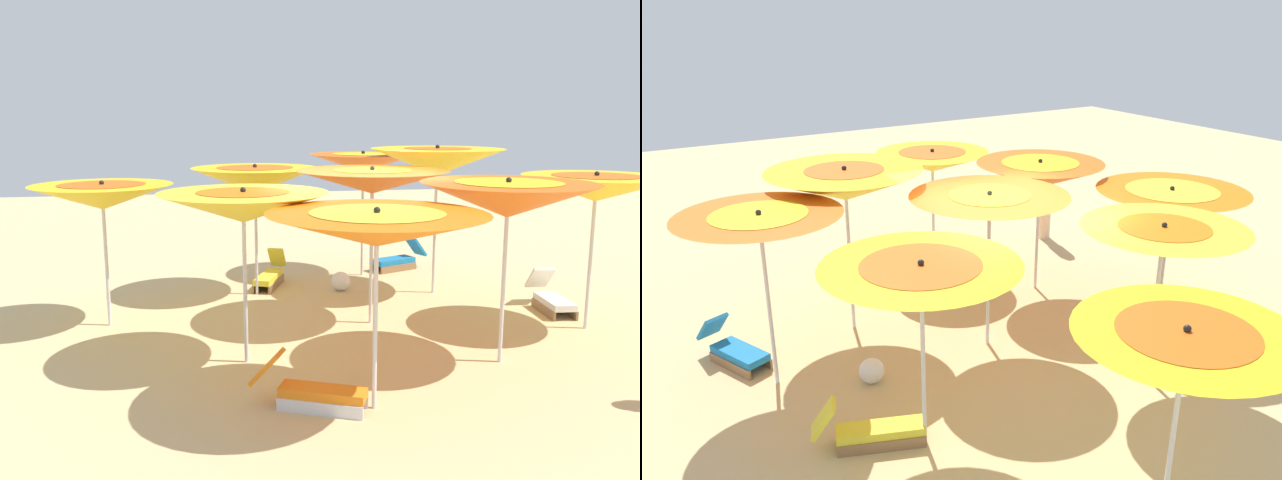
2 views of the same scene
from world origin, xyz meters
TOP-DOWN VIEW (x-y plane):
  - ground at (0.00, 0.00)m, footprint 34.75×34.75m
  - beach_umbrella_0 at (3.10, -0.86)m, footprint 2.03×2.03m
  - beach_umbrella_1 at (2.02, 1.25)m, footprint 2.13×2.13m
  - beach_umbrella_2 at (0.66, 3.52)m, footprint 1.99×1.99m
  - beach_umbrella_3 at (1.63, -1.79)m, footprint 2.25×2.25m
  - beach_umbrella_4 at (0.14, -0.29)m, footprint 2.21×2.21m
  - beach_umbrella_5 at (-1.16, 1.62)m, footprint 2.06×2.06m
  - beach_umbrella_6 at (-0.64, -3.32)m, footprint 2.04×2.04m
  - beach_umbrella_7 at (-1.68, -1.51)m, footprint 2.12×2.12m
  - beach_umbrella_8 at (-2.72, 0.37)m, footprint 2.27×2.27m
  - lounger_0 at (-2.62, 1.00)m, footprint 0.79×1.26m
  - lounger_1 at (3.43, -1.66)m, footprint 0.81×1.24m
  - lounger_2 at (2.53, 0.99)m, footprint 1.29×0.73m
  - lounger_3 at (0.24, -3.25)m, footprint 1.24×0.47m
  - beach_ball at (2.02, -0.22)m, footprint 0.34×0.34m

SIDE VIEW (x-z plane):
  - ground at x=0.00m, z-range -0.04..0.00m
  - beach_ball at x=2.02m, z-range 0.00..0.34m
  - lounger_2 at x=2.53m, z-range -0.11..0.50m
  - lounger_0 at x=-2.62m, z-range -0.10..0.50m
  - lounger_1 at x=3.43m, z-range -0.10..0.51m
  - lounger_3 at x=0.24m, z-range -0.10..0.53m
  - beach_umbrella_2 at x=0.66m, z-range 0.84..2.98m
  - beach_umbrella_8 at x=-2.72m, z-range 0.85..3.00m
  - beach_umbrella_5 at x=-1.16m, z-range 0.86..3.07m
  - beach_umbrella_1 at x=2.02m, z-range 0.86..3.11m
  - beach_umbrella_6 at x=-0.64m, z-range 0.91..3.19m
  - beach_umbrella_7 at x=-1.68m, z-range 0.90..3.22m
  - beach_umbrella_4 at x=0.14m, z-range 0.94..3.28m
  - beach_umbrella_0 at x=3.10m, z-range 0.97..3.37m
  - beach_umbrella_3 at x=1.63m, z-range 1.00..3.57m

